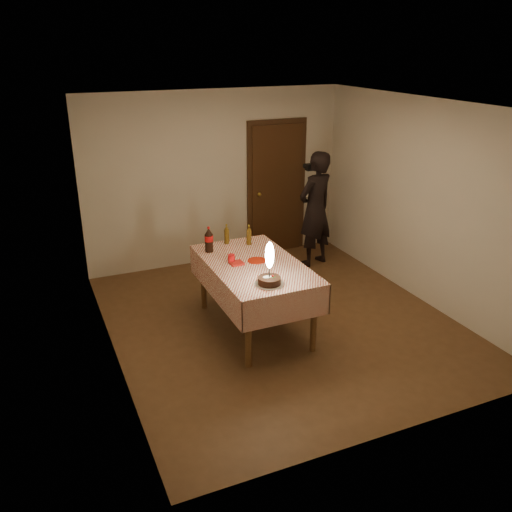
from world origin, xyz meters
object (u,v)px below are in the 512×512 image
red_cup (231,259)px  amber_bottle_left (227,235)px  dining_table (254,272)px  cola_bottle (209,240)px  amber_bottle_right (249,235)px  birthday_cake (269,273)px  clear_cup (271,258)px  red_plate (257,261)px  photographer (315,209)px

red_cup → amber_bottle_left: bearing=74.1°
dining_table → cola_bottle: cola_bottle is taller
amber_bottle_right → birthday_cake: bearing=-102.8°
clear_cup → amber_bottle_right: (-0.01, 0.64, 0.07)m
dining_table → amber_bottle_right: (0.19, 0.60, 0.23)m
dining_table → red_plate: (0.06, 0.06, 0.12)m
red_plate → photographer: size_ratio=0.13×
birthday_cake → cola_bottle: size_ratio=1.49×
photographer → clear_cup: bearing=-133.3°
dining_table → birthday_cake: (-0.08, -0.59, 0.24)m
red_cup → cola_bottle: 0.47m
red_plate → cola_bottle: (-0.41, 0.51, 0.15)m
amber_bottle_right → cola_bottle: bearing=-176.1°
dining_table → clear_cup: (0.20, -0.04, 0.16)m
birthday_cake → photographer: (1.73, 2.09, -0.10)m
amber_bottle_right → red_plate: bearing=-103.4°
birthday_cake → clear_cup: birthday_cake is taller
birthday_cake → dining_table: bearing=82.0°
birthday_cake → red_plate: 0.68m
clear_cup → amber_bottle_left: 0.83m
cola_bottle → amber_bottle_left: (0.30, 0.18, -0.03)m
red_plate → cola_bottle: size_ratio=0.69×
red_cup → red_plate: bearing=-13.7°
clear_cup → photographer: size_ratio=0.05×
dining_table → amber_bottle_left: (-0.06, 0.74, 0.23)m
cola_bottle → birthday_cake: bearing=-76.9°
dining_table → birthday_cake: size_ratio=3.63×
birthday_cake → amber_bottle_left: size_ratio=1.86×
dining_table → red_plate: size_ratio=7.82×
red_plate → clear_cup: bearing=-33.1°
red_plate → amber_bottle_left: 0.71m
dining_table → red_cup: red_cup is taller
dining_table → cola_bottle: (-0.35, 0.56, 0.26)m
birthday_cake → red_plate: (0.14, 0.65, -0.13)m
birthday_cake → clear_cup: (0.28, 0.55, -0.09)m
red_plate → birthday_cake: bearing=-102.2°
red_plate → amber_bottle_left: (-0.11, 0.69, 0.11)m
dining_table → amber_bottle_right: bearing=72.7°
amber_bottle_left → amber_bottle_right: bearing=-30.7°
dining_table → photographer: photographer is taller
amber_bottle_left → clear_cup: bearing=-71.8°
birthday_cake → cola_bottle: (-0.27, 1.16, 0.02)m
clear_cup → amber_bottle_left: amber_bottle_left is taller
red_cup → amber_bottle_left: 0.65m
amber_bottle_left → photographer: photographer is taller
birthday_cake → amber_bottle_left: birthday_cake is taller
red_cup → clear_cup: size_ratio=1.11×
clear_cup → amber_bottle_right: 0.64m
clear_cup → dining_table: bearing=169.2°
cola_bottle → amber_bottle_right: cola_bottle is taller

